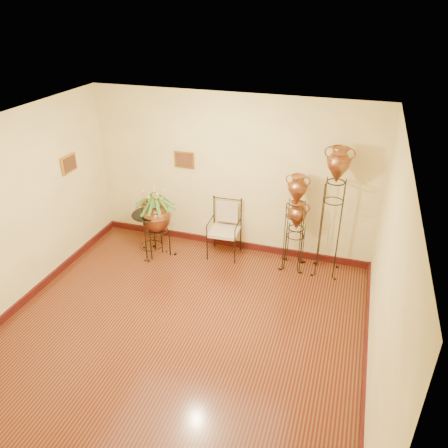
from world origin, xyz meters
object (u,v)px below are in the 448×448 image
(amphora_tall, at_px, (332,212))
(side_table, at_px, (150,233))
(planter_urn, at_px, (156,214))
(armchair, at_px, (224,230))
(amphora_mid, at_px, (295,222))

(amphora_tall, height_order, side_table, amphora_tall)
(amphora_tall, bearing_deg, planter_urn, -173.05)
(planter_urn, height_order, side_table, planter_urn)
(armchair, bearing_deg, amphora_tall, -2.89)
(armchair, bearing_deg, planter_urn, -165.30)
(amphora_tall, xyz_separation_m, armchair, (-1.78, 0.00, -0.62))
(amphora_mid, xyz_separation_m, planter_urn, (-2.32, -0.35, -0.05))
(amphora_tall, relative_size, planter_urn, 1.53)
(amphora_tall, distance_m, side_table, 3.14)
(amphora_mid, height_order, planter_urn, amphora_mid)
(planter_urn, xyz_separation_m, side_table, (-0.14, -0.02, -0.38))
(amphora_tall, height_order, amphora_mid, amphora_tall)
(armchair, height_order, side_table, side_table)
(planter_urn, relative_size, armchair, 1.42)
(side_table, bearing_deg, amphora_mid, 8.52)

